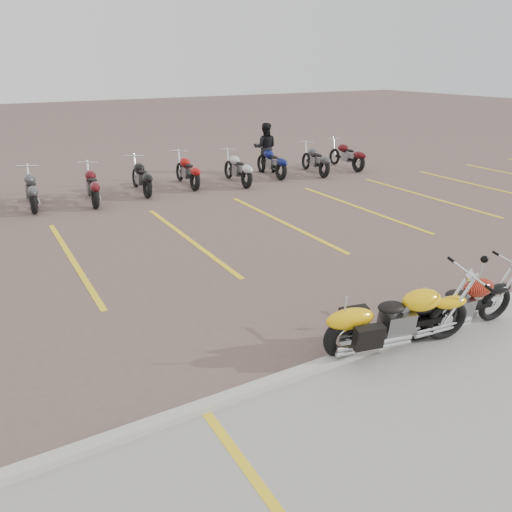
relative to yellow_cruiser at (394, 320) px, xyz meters
The scene contains 8 objects.
ground 2.26m from the yellow_cruiser, 108.59° to the left, with size 100.00×100.00×0.00m, color brown.
concrete_apron 2.55m from the yellow_cruiser, 106.35° to the right, with size 60.00×5.00×0.01m, color #9E9B93.
curb 0.83m from the yellow_cruiser, behind, with size 60.00×0.18×0.12m, color #ADAAA3.
parking_stripes 6.16m from the yellow_cruiser, 96.60° to the left, with size 38.00×5.50×0.01m, color yellow, non-canonical shape.
yellow_cruiser is the anchor object (origin of this frame).
flame_cruiser 1.25m from the yellow_cruiser, ahead, with size 2.14×0.42×0.88m.
person_b 12.81m from the yellow_cruiser, 67.55° to the left, with size 0.90×0.70×1.85m, color black.
bg_bike_row 10.92m from the yellow_cruiser, 95.84° to the left, with size 19.05×2.07×1.10m.
Camera 1 is at (-4.24, -6.66, 4.03)m, focal length 35.00 mm.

